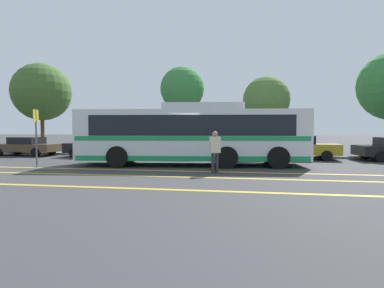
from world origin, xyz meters
name	(u,v)px	position (x,y,z in m)	size (l,w,h in m)	color
ground_plane	(178,165)	(0.00, 0.00, 0.00)	(220.00, 220.00, 0.00)	#38383A
lane_strip_0	(184,171)	(0.70, -2.09, 0.00)	(0.20, 30.89, 0.01)	gold
lane_strip_1	(175,177)	(0.70, -3.68, 0.00)	(0.20, 30.89, 0.01)	gold
lane_strip_2	(158,189)	(0.70, -6.06, 0.00)	(0.20, 30.89, 0.01)	gold
curb_strip	(204,156)	(0.70, 4.94, 0.07)	(38.89, 0.36, 0.15)	#99999E
transit_bus	(192,134)	(0.72, 0.11, 1.54)	(11.39, 3.73, 3.01)	silver
parked_car_0	(26,146)	(-11.39, 3.85, 0.66)	(4.40, 1.89, 1.27)	#4C3823
parked_car_1	(99,146)	(-6.06, 3.83, 0.68)	(4.21, 2.04, 1.31)	black
parked_car_2	(192,146)	(0.09, 3.85, 0.75)	(4.27, 1.95, 1.47)	#9E9EA3
parked_car_3	(299,147)	(6.50, 4.14, 0.72)	(4.52, 2.09, 1.41)	olive
pedestrian_0	(215,149)	(2.06, -2.48, 0.96)	(0.47, 0.37, 1.69)	#2D2D33
bus_stop_sign	(36,131)	(-6.19, -2.04, 1.70)	(0.07, 0.40, 2.72)	#59595E
tree_1	(266,100)	(4.84, 7.32, 3.88)	(3.26, 3.26, 5.53)	#513823
tree_2	(42,92)	(-12.36, 6.96, 4.72)	(4.44, 4.44, 6.95)	#513823
tree_3	(182,89)	(-1.54, 9.05, 5.01)	(3.48, 3.48, 6.77)	#513823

